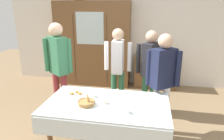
% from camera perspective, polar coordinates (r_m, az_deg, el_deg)
% --- Properties ---
extents(ground_plane, '(12.00, 12.00, 0.00)m').
position_cam_1_polar(ground_plane, '(3.46, -0.64, -18.57)').
color(ground_plane, '#846B4C').
rests_on(ground_plane, ground).
extents(back_wall, '(6.40, 0.10, 2.70)m').
position_cam_1_polar(back_wall, '(5.47, 4.78, 10.21)').
color(back_wall, silver).
rests_on(back_wall, ground).
extents(dining_table, '(1.70, 0.98, 0.74)m').
position_cam_1_polar(dining_table, '(2.93, -1.59, -11.01)').
color(dining_table, brown).
rests_on(dining_table, ground).
extents(wall_cabinet, '(1.88, 0.46, 2.13)m').
position_cam_1_polar(wall_cabinet, '(5.39, -5.26, 7.01)').
color(wall_cabinet, brown).
rests_on(wall_cabinet, ground).
extents(bookshelf_low, '(1.05, 0.35, 0.83)m').
position_cam_1_polar(bookshelf_low, '(5.40, 11.85, -0.37)').
color(bookshelf_low, brown).
rests_on(bookshelf_low, ground).
extents(book_stack, '(0.15, 0.18, 0.06)m').
position_cam_1_polar(book_stack, '(5.29, 12.15, 4.23)').
color(book_stack, '#B29333').
rests_on(book_stack, bookshelf_low).
extents(tea_cup_mid_right, '(0.13, 0.13, 0.06)m').
position_cam_1_polar(tea_cup_mid_right, '(2.87, -2.08, -8.71)').
color(tea_cup_mid_right, white).
rests_on(tea_cup_mid_right, dining_table).
extents(tea_cup_far_right, '(0.13, 0.13, 0.06)m').
position_cam_1_polar(tea_cup_far_right, '(2.64, 4.19, -11.19)').
color(tea_cup_far_right, white).
rests_on(tea_cup_far_right, dining_table).
extents(tea_cup_front_edge, '(0.13, 0.13, 0.06)m').
position_cam_1_polar(tea_cup_front_edge, '(3.07, -5.16, -7.01)').
color(tea_cup_front_edge, white).
rests_on(tea_cup_front_edge, dining_table).
extents(bread_basket, '(0.24, 0.24, 0.16)m').
position_cam_1_polar(bread_basket, '(2.86, -7.01, -8.81)').
color(bread_basket, '#9E7542').
rests_on(bread_basket, dining_table).
extents(pastry_plate, '(0.28, 0.28, 0.05)m').
position_cam_1_polar(pastry_plate, '(3.18, -9.79, -6.56)').
color(pastry_plate, white).
rests_on(pastry_plate, dining_table).
extents(spoon_far_left, '(0.12, 0.02, 0.01)m').
position_cam_1_polar(spoon_far_left, '(2.63, 8.65, -12.09)').
color(spoon_far_left, silver).
rests_on(spoon_far_left, dining_table).
extents(spoon_mid_left, '(0.12, 0.02, 0.01)m').
position_cam_1_polar(spoon_mid_left, '(3.03, 3.69, -7.76)').
color(spoon_mid_left, silver).
rests_on(spoon_mid_left, dining_table).
extents(person_by_cabinet, '(0.52, 0.37, 1.63)m').
position_cam_1_polar(person_by_cabinet, '(3.95, 1.58, 2.06)').
color(person_by_cabinet, '#33704C').
rests_on(person_by_cabinet, ground).
extents(person_behind_table_right, '(0.52, 0.37, 1.75)m').
position_cam_1_polar(person_behind_table_right, '(3.78, -14.45, 2.17)').
color(person_behind_table_right, '#933338').
rests_on(person_behind_table_right, ground).
extents(person_beside_shelf, '(0.52, 0.41, 1.61)m').
position_cam_1_polar(person_beside_shelf, '(3.87, 10.36, 1.25)').
color(person_beside_shelf, '#33704C').
rests_on(person_beside_shelf, ground).
extents(person_near_right_end, '(0.52, 0.38, 1.63)m').
position_cam_1_polar(person_near_right_end, '(3.30, 13.70, -1.47)').
color(person_near_right_end, silver).
rests_on(person_near_right_end, ground).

